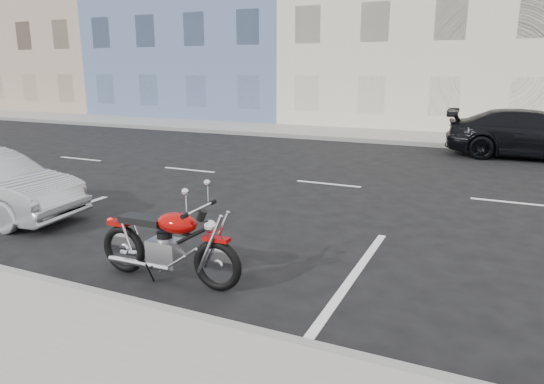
{
  "coord_description": "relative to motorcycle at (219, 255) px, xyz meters",
  "views": [
    {
      "loc": [
        1.52,
        -10.9,
        2.69
      ],
      "look_at": [
        -1.59,
        -4.14,
        0.8
      ],
      "focal_mm": 32.0,
      "sensor_mm": 36.0,
      "label": 1
    }
  ],
  "objects": [
    {
      "name": "bldg_far_west",
      "position": [
        -24.6,
        22.41,
        5.52
      ],
      "size": [
        12.0,
        12.0,
        12.0
      ],
      "primitive_type": "cube",
      "color": "tan",
      "rests_on": "ground"
    },
    {
      "name": "motorcycle",
      "position": [
        0.0,
        0.0,
        0.0
      ],
      "size": [
        2.11,
        0.7,
        1.06
      ],
      "rotation": [
        0.0,
        0.0,
        0.03
      ],
      "color": "black",
      "rests_on": "ground"
    },
    {
      "name": "sidewalk_far",
      "position": [
        -3.6,
        14.81,
        -0.41
      ],
      "size": [
        80.0,
        3.4,
        0.15
      ],
      "primitive_type": "cube",
      "color": "gray",
      "rests_on": "ground"
    },
    {
      "name": "ground",
      "position": [
        1.4,
        6.11,
        -0.48
      ],
      "size": [
        120.0,
        120.0,
        0.0
      ],
      "primitive_type": "plane",
      "color": "black",
      "rests_on": "ground"
    },
    {
      "name": "car_far",
      "position": [
        4.02,
        12.1,
        0.26
      ],
      "size": [
        5.21,
        2.31,
        1.48
      ],
      "primitive_type": "imported",
      "rotation": [
        0.0,
        0.0,
        1.62
      ],
      "color": "black",
      "rests_on": "ground"
    },
    {
      "name": "bldg_blue",
      "position": [
        -12.6,
        22.41,
        6.02
      ],
      "size": [
        12.0,
        12.0,
        13.0
      ],
      "primitive_type": "cube",
      "color": "slate",
      "rests_on": "ground"
    },
    {
      "name": "curb_far",
      "position": [
        -3.6,
        13.11,
        -0.4
      ],
      "size": [
        80.0,
        0.12,
        0.16
      ],
      "primitive_type": "cube",
      "color": "gray",
      "rests_on": "ground"
    },
    {
      "name": "bldg_cream",
      "position": [
        -0.6,
        22.41,
        5.27
      ],
      "size": [
        12.0,
        12.0,
        11.5
      ],
      "primitive_type": "cube",
      "color": "beige",
      "rests_on": "ground"
    }
  ]
}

